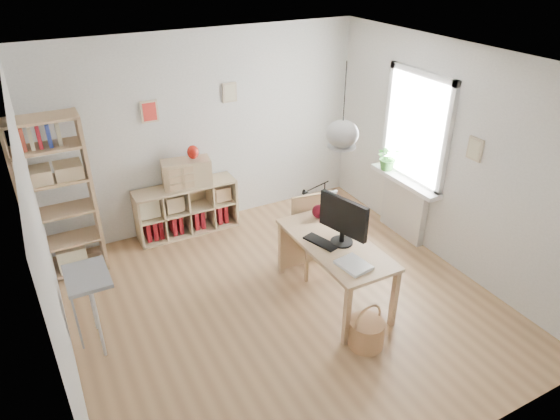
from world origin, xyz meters
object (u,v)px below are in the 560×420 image
tall_bookshelf (56,193)px  chair (313,230)px  desk (335,249)px  drawer_chest (187,173)px  cube_shelf (185,212)px  storage_chest (328,231)px  monitor (343,219)px

tall_bookshelf → chair: size_ratio=2.11×
desk → drawer_chest: bearing=113.5°
cube_shelf → storage_chest: (1.59, -1.25, -0.09)m
monitor → drawer_chest: monitor is taller
monitor → drawer_chest: bearing=98.4°
drawer_chest → desk: bearing=-57.5°
storage_chest → chair: bearing=-147.1°
desk → tall_bookshelf: (-2.59, 1.95, 0.43)m
desk → cube_shelf: desk is taller
cube_shelf → chair: size_ratio=1.48×
tall_bookshelf → drawer_chest: size_ratio=3.11×
storage_chest → tall_bookshelf: bearing=158.6°
chair → storage_chest: 0.65m
tall_bookshelf → monitor: size_ratio=3.28×
tall_bookshelf → desk: bearing=-37.0°
tall_bookshelf → drawer_chest: 1.66m
tall_bookshelf → drawer_chest: tall_bookshelf is taller
cube_shelf → chair: 1.97m
cube_shelf → storage_chest: cube_shelf is taller
monitor → drawer_chest: 2.45m
cube_shelf → drawer_chest: drawer_chest is taller
chair → drawer_chest: drawer_chest is taller
cube_shelf → chair: (1.14, -1.59, 0.24)m
desk → storage_chest: bearing=60.1°
cube_shelf → tall_bookshelf: (-1.56, -0.28, 0.79)m
cube_shelf → chair: bearing=-54.5°
monitor → drawer_chest: size_ratio=0.95×
storage_chest → drawer_chest: (-1.52, 1.21, 0.69)m
storage_chest → drawer_chest: drawer_chest is taller
chair → cube_shelf: bearing=132.6°
desk → chair: (0.11, 0.64, -0.12)m
storage_chest → monitor: (-0.51, -1.02, 0.84)m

